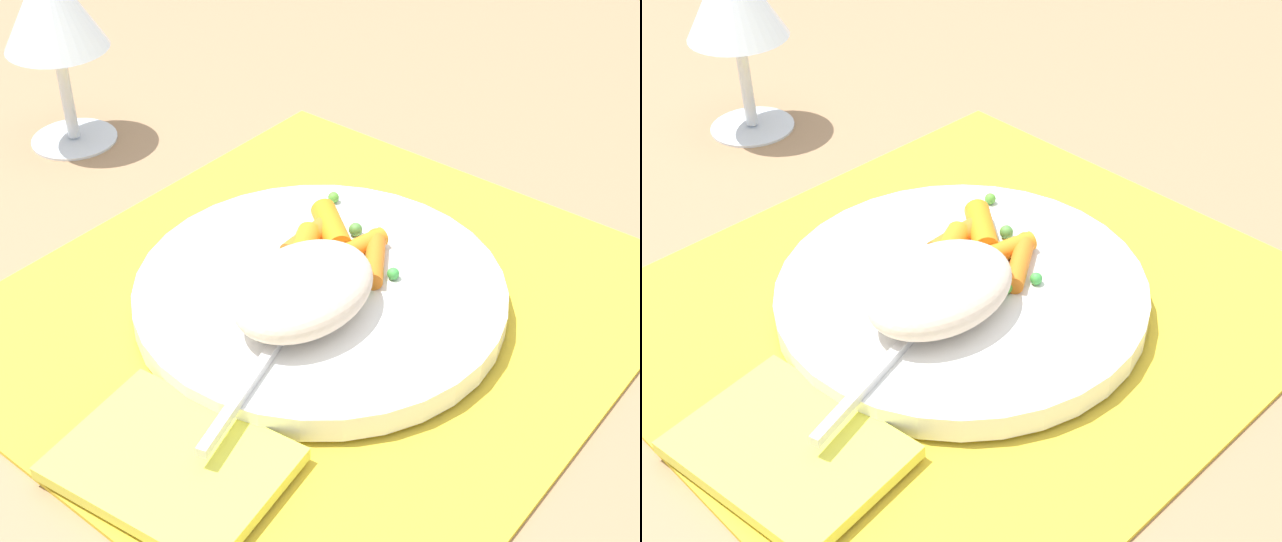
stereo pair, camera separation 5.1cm
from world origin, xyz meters
The scene contains 8 objects.
ground_plane centered at (0.00, 0.00, 0.00)m, with size 2.40×2.40×0.00m, color #997551.
placemat centered at (0.00, 0.00, 0.00)m, with size 0.41×0.37×0.01m, color gold.
plate centered at (0.00, 0.00, 0.01)m, with size 0.24×0.24×0.02m, color white.
rice_mound centered at (-0.03, -0.01, 0.04)m, with size 0.10×0.07×0.04m, color beige.
carrot_portion centered at (0.03, 0.02, 0.03)m, with size 0.08×0.08×0.02m.
pea_scatter centered at (0.03, 0.00, 0.03)m, with size 0.09×0.09×0.01m.
fork centered at (-0.03, -0.01, 0.03)m, with size 0.19×0.07×0.01m.
napkin centered at (-0.15, -0.03, 0.01)m, with size 0.09×0.12×0.01m, color #EAE54C.
Camera 2 is at (-0.32, -0.32, 0.38)m, focal length 51.25 mm.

